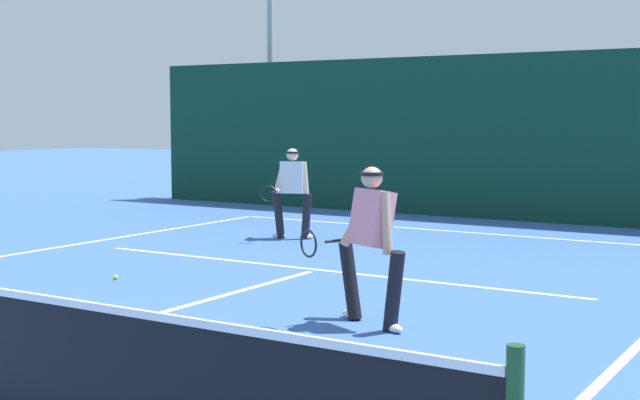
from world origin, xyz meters
name	(u,v)px	position (x,y,z in m)	size (l,w,h in m)	color
court_line_baseline_far	(456,231)	(0.00, 11.51, 0.00)	(9.61, 0.10, 0.01)	white
court_line_service	(317,270)	(0.00, 6.59, 0.00)	(7.83, 0.10, 0.01)	white
court_line_centre	(153,315)	(0.00, 3.20, 0.00)	(0.10, 6.40, 0.01)	white
player_near	(370,238)	(2.25, 4.04, 0.91)	(1.13, 0.81, 1.66)	black
player_far	(292,189)	(-2.08, 9.07, 0.88)	(0.76, 0.91, 1.61)	black
tennis_ball	(116,277)	(-1.87, 4.51, 0.03)	(0.07, 0.07, 0.07)	#D1E033
back_fence_windscreen	(501,137)	(0.00, 13.83, 1.73)	(18.05, 0.12, 3.47)	#0E3628
light_pole	(270,38)	(-7.24, 15.79, 4.26)	(0.55, 0.44, 6.88)	#9EA39E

